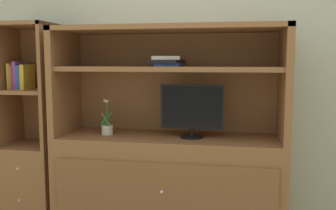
{
  "coord_description": "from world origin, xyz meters",
  "views": [
    {
      "loc": [
        0.52,
        -2.45,
        1.27
      ],
      "look_at": [
        0.0,
        0.35,
        0.94
      ],
      "focal_mm": 40.59,
      "sensor_mm": 36.0,
      "label": 1
    }
  ],
  "objects": [
    {
      "name": "media_console",
      "position": [
        0.0,
        0.4,
        0.49
      ],
      "size": [
        1.75,
        0.59,
        1.52
      ],
      "color": "brown",
      "rests_on": "ground_plane"
    },
    {
      "name": "tv_monitor",
      "position": [
        0.18,
        0.38,
        0.9
      ],
      "size": [
        0.48,
        0.18,
        0.41
      ],
      "color": "black",
      "rests_on": "media_console"
    },
    {
      "name": "bookshelf_tall",
      "position": [
        -1.16,
        0.41,
        0.52
      ],
      "size": [
        0.45,
        0.47,
        1.57
      ],
      "color": "brown",
      "rests_on": "ground_plane"
    },
    {
      "name": "upright_book_row",
      "position": [
        -1.24,
        0.4,
        1.14
      ],
      "size": [
        0.17,
        0.18,
        0.23
      ],
      "color": "gold",
      "rests_on": "bookshelf_tall"
    },
    {
      "name": "painted_rear_wall",
      "position": [
        0.0,
        0.75,
        1.4
      ],
      "size": [
        6.0,
        0.1,
        2.8
      ],
      "primitive_type": "cube",
      "color": "#ADB29E",
      "rests_on": "ground_plane"
    },
    {
      "name": "magazine_stack",
      "position": [
        -0.02,
        0.41,
        1.27
      ],
      "size": [
        0.25,
        0.31,
        0.08
      ],
      "color": "#2D519E",
      "rests_on": "media_console"
    },
    {
      "name": "potted_plant",
      "position": [
        -0.5,
        0.38,
        0.74
      ],
      "size": [
        0.09,
        0.11,
        0.28
      ],
      "color": "beige",
      "rests_on": "media_console"
    }
  ]
}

